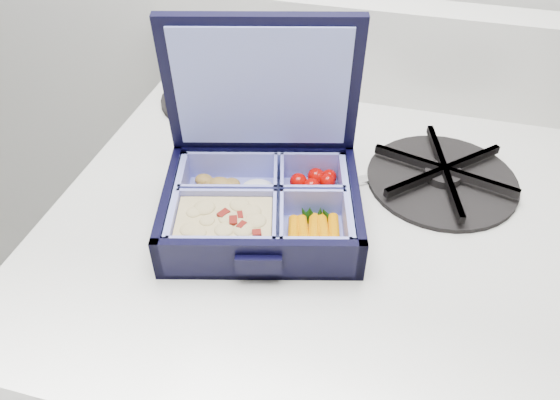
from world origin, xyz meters
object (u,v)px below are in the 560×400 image
(bento_box, at_px, (262,207))
(burner_grate, at_px, (443,173))
(fork, at_px, (375,177))
(stove, at_px, (306,399))

(bento_box, bearing_deg, burner_grate, 19.35)
(burner_grate, relative_size, fork, 0.96)
(stove, bearing_deg, bento_box, -137.69)
(burner_grate, bearing_deg, stove, -150.16)
(stove, bearing_deg, burner_grate, 29.84)
(stove, bearing_deg, fork, 47.37)
(bento_box, distance_m, fork, 0.16)
(stove, height_order, burner_grate, burner_grate)
(bento_box, bearing_deg, stove, 27.93)
(burner_grate, bearing_deg, bento_box, -146.27)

